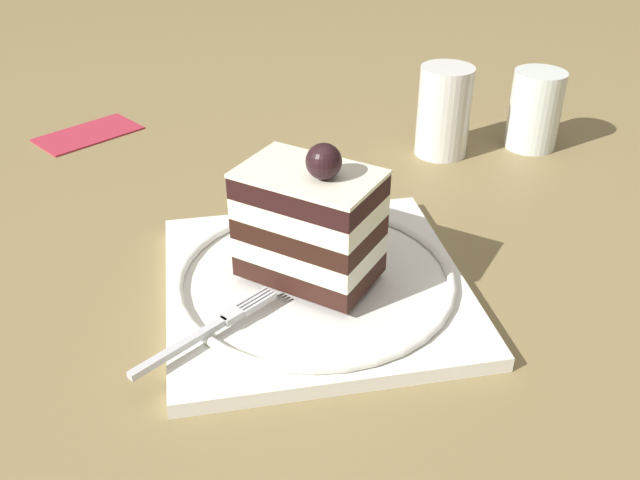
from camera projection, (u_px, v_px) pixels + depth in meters
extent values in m
plane|color=olive|center=(352.00, 299.00, 0.54)|extent=(2.40, 2.40, 0.00)
cube|color=white|center=(320.00, 286.00, 0.55)|extent=(0.28, 0.28, 0.01)
torus|color=white|center=(320.00, 276.00, 0.54)|extent=(0.26, 0.26, 0.01)
cube|color=black|center=(314.00, 263.00, 0.54)|extent=(0.10, 0.12, 0.02)
cube|color=white|center=(314.00, 245.00, 0.53)|extent=(0.10, 0.12, 0.02)
cube|color=black|center=(314.00, 226.00, 0.52)|extent=(0.10, 0.12, 0.02)
cube|color=white|center=(314.00, 207.00, 0.51)|extent=(0.10, 0.12, 0.02)
cube|color=black|center=(314.00, 186.00, 0.50)|extent=(0.10, 0.12, 0.02)
cube|color=white|center=(314.00, 174.00, 0.49)|extent=(0.10, 0.12, 0.00)
sphere|color=black|center=(329.00, 160.00, 0.48)|extent=(0.03, 0.03, 0.03)
ellipsoid|color=white|center=(302.00, 200.00, 0.60)|extent=(0.04, 0.04, 0.04)
cube|color=silver|center=(185.00, 347.00, 0.46)|extent=(0.06, 0.06, 0.00)
cube|color=silver|center=(237.00, 316.00, 0.49)|extent=(0.02, 0.02, 0.00)
cube|color=silver|center=(266.00, 304.00, 0.50)|extent=(0.02, 0.02, 0.00)
cube|color=silver|center=(262.00, 302.00, 0.50)|extent=(0.02, 0.02, 0.00)
cube|color=silver|center=(259.00, 301.00, 0.50)|extent=(0.02, 0.02, 0.00)
cube|color=silver|center=(256.00, 299.00, 0.51)|extent=(0.02, 0.02, 0.00)
cylinder|color=white|center=(447.00, 111.00, 0.74)|extent=(0.06, 0.06, 0.10)
cylinder|color=#B7232D|center=(446.00, 124.00, 0.75)|extent=(0.05, 0.05, 0.06)
cylinder|color=white|center=(538.00, 110.00, 0.76)|extent=(0.06, 0.06, 0.09)
cylinder|color=black|center=(536.00, 123.00, 0.77)|extent=(0.05, 0.05, 0.05)
cube|color=#A92A3C|center=(91.00, 133.00, 0.81)|extent=(0.13, 0.12, 0.00)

